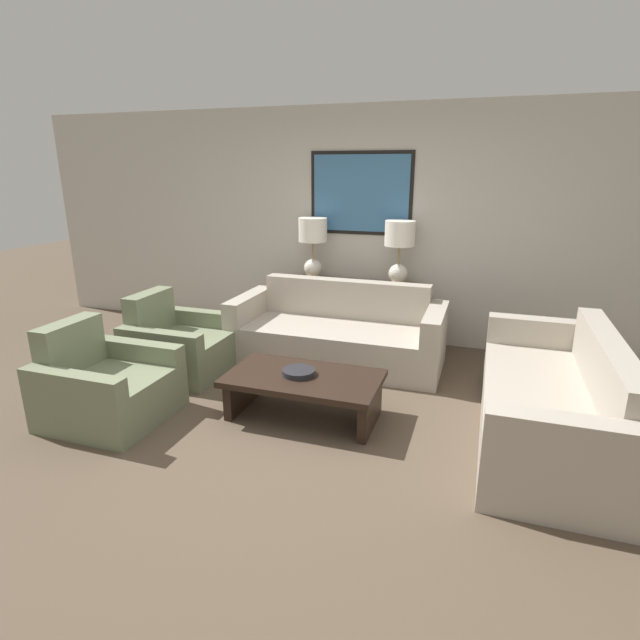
# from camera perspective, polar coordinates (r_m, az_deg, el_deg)

# --- Properties ---
(ground_plane) EXTENTS (20.00, 20.00, 0.00)m
(ground_plane) POSITION_cam_1_polar(r_m,az_deg,el_deg) (4.01, -4.72, -12.57)
(ground_plane) COLOR brown
(back_wall) EXTENTS (8.57, 0.12, 2.65)m
(back_wall) POSITION_cam_1_polar(r_m,az_deg,el_deg) (5.90, 4.73, 10.66)
(back_wall) COLOR beige
(back_wall) RESTS_ON ground_plane
(console_table) EXTENTS (1.54, 0.38, 0.72)m
(console_table) POSITION_cam_1_polar(r_m,az_deg,el_deg) (5.84, 3.86, 0.90)
(console_table) COLOR brown
(console_table) RESTS_ON ground_plane
(table_lamp_left) EXTENTS (0.33, 0.33, 0.71)m
(table_lamp_left) POSITION_cam_1_polar(r_m,az_deg,el_deg) (5.81, -0.82, 9.10)
(table_lamp_left) COLOR silver
(table_lamp_left) RESTS_ON console_table
(table_lamp_right) EXTENTS (0.33, 0.33, 0.71)m
(table_lamp_right) POSITION_cam_1_polar(r_m,az_deg,el_deg) (5.56, 9.07, 8.54)
(table_lamp_right) COLOR silver
(table_lamp_right) RESTS_ON console_table
(couch_by_back_wall) EXTENTS (2.18, 0.90, 0.81)m
(couch_by_back_wall) POSITION_cam_1_polar(r_m,az_deg,el_deg) (5.27, 2.03, -1.77)
(couch_by_back_wall) COLOR #ADA393
(couch_by_back_wall) RESTS_ON ground_plane
(couch_by_side) EXTENTS (0.90, 2.18, 0.81)m
(couch_by_side) POSITION_cam_1_polar(r_m,az_deg,el_deg) (4.18, 25.07, -8.65)
(couch_by_side) COLOR #ADA393
(couch_by_side) RESTS_ON ground_plane
(coffee_table) EXTENTS (1.25, 0.70, 0.37)m
(coffee_table) POSITION_cam_1_polar(r_m,az_deg,el_deg) (4.10, -1.88, -7.53)
(coffee_table) COLOR black
(coffee_table) RESTS_ON ground_plane
(decorative_bowl) EXTENTS (0.27, 0.27, 0.05)m
(decorative_bowl) POSITION_cam_1_polar(r_m,az_deg,el_deg) (4.07, -2.44, -5.96)
(decorative_bowl) COLOR #232328
(decorative_bowl) RESTS_ON coffee_table
(armchair_near_back_wall) EXTENTS (0.88, 0.87, 0.79)m
(armchair_near_back_wall) POSITION_cam_1_polar(r_m,az_deg,el_deg) (5.20, -15.80, -2.87)
(armchair_near_back_wall) COLOR #707A5B
(armchair_near_back_wall) RESTS_ON ground_plane
(armchair_near_camera) EXTENTS (0.88, 0.87, 0.79)m
(armchair_near_camera) POSITION_cam_1_polar(r_m,az_deg,el_deg) (4.46, -23.24, -7.05)
(armchair_near_camera) COLOR #707A5B
(armchair_near_camera) RESTS_ON ground_plane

